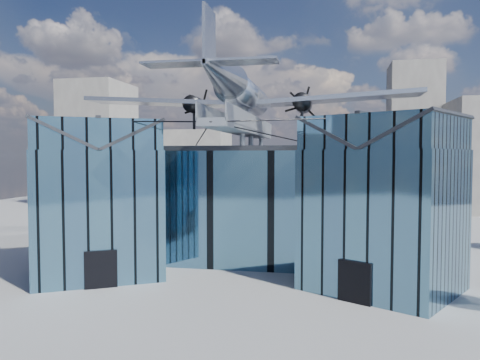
# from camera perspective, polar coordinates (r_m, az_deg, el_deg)

# --- Properties ---
(ground_plane) EXTENTS (120.00, 120.00, 0.00)m
(ground_plane) POSITION_cam_1_polar(r_m,az_deg,el_deg) (35.68, -0.63, -11.79)
(ground_plane) COLOR gray
(museum) EXTENTS (32.88, 24.50, 17.60)m
(museum) POSITION_cam_1_polar(r_m,az_deg,el_deg) (40.37, 1.04, -2.08)
(museum) COLOR teal
(museum) RESTS_ON ground
(bg_towers) EXTENTS (77.00, 24.50, 26.00)m
(bg_towers) POSITION_cam_1_polar(r_m,az_deg,el_deg) (84.46, 7.29, 3.58)
(bg_towers) COLOR gray
(bg_towers) RESTS_ON ground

